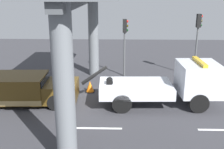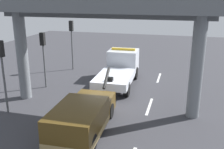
% 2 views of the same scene
% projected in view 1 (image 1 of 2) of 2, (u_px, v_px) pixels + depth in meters
% --- Properties ---
extents(ground_plane, '(60.00, 40.00, 0.10)m').
position_uv_depth(ground_plane, '(98.00, 104.00, 15.13)').
color(ground_plane, '#38383D').
extents(lane_stripe_mid, '(2.60, 0.16, 0.01)m').
position_uv_depth(lane_stripe_mid, '(93.00, 128.00, 12.42)').
color(lane_stripe_mid, silver).
rests_on(lane_stripe_mid, ground).
extents(tow_truck_white, '(7.29, 2.60, 2.46)m').
position_uv_depth(tow_truck_white, '(172.00, 83.00, 14.68)').
color(tow_truck_white, silver).
rests_on(tow_truck_white, ground).
extents(towed_van_green, '(5.27, 2.37, 1.58)m').
position_uv_depth(towed_van_green, '(24.00, 89.00, 14.99)').
color(towed_van_green, '#4C3814').
rests_on(towed_van_green, ground).
extents(traffic_light_near, '(0.39, 0.32, 4.22)m').
position_uv_depth(traffic_light_near, '(60.00, 33.00, 19.11)').
color(traffic_light_near, '#515456').
rests_on(traffic_light_near, ground).
extents(traffic_light_far, '(0.39, 0.32, 4.05)m').
position_uv_depth(traffic_light_far, '(125.00, 35.00, 19.02)').
color(traffic_light_far, '#515456').
rests_on(traffic_light_far, ground).
extents(traffic_light_mid, '(0.39, 0.32, 4.41)m').
position_uv_depth(traffic_light_mid, '(198.00, 32.00, 18.81)').
color(traffic_light_mid, '#515456').
rests_on(traffic_light_mid, ground).
extents(traffic_cone_orange, '(0.56, 0.56, 0.67)m').
position_uv_depth(traffic_cone_orange, '(90.00, 87.00, 16.76)').
color(traffic_cone_orange, orange).
rests_on(traffic_cone_orange, ground).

